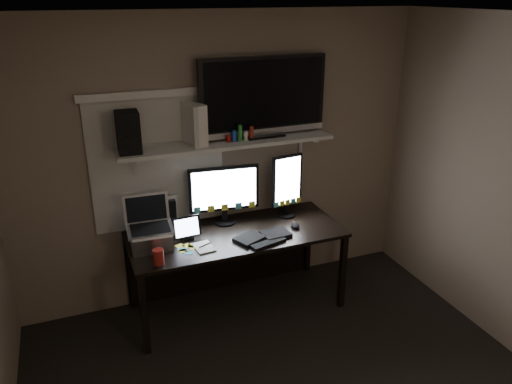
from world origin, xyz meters
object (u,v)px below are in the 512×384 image
desk (232,245)px  monitor_landscape (224,195)px  mouse (295,225)px  laptop (150,225)px  monitor_portrait (287,186)px  keyboard (263,236)px  tv (263,97)px  game_console (194,124)px  tablet (186,228)px  cup (158,257)px  speaker (128,132)px

desk → monitor_landscape: size_ratio=2.96×
mouse → laptop: (-1.22, 0.09, 0.18)m
desk → monitor_portrait: (0.54, 0.04, 0.47)m
keyboard → tv: bearing=53.5°
monitor_portrait → keyboard: size_ratio=1.24×
tv → game_console: size_ratio=3.36×
mouse → monitor_portrait: bearing=93.6°
tv → game_console: tv is taller
keyboard → laptop: 0.92m
monitor_landscape → tablet: bearing=-147.9°
tablet → game_console: game_console is taller
monitor_landscape → mouse: (0.53, -0.31, -0.25)m
tv → laptop: bearing=-168.9°
mouse → cup: cup is taller
monitor_portrait → speaker: 1.46m
laptop → tv: 1.39m
monitor_landscape → mouse: bearing=-24.1°
monitor_landscape → tv: tv is taller
monitor_landscape → game_console: (-0.23, -0.00, 0.65)m
laptop → tv: bearing=15.6°
tv → speaker: size_ratio=3.53×
speaker → tv: bearing=5.4°
monitor_landscape → speaker: (-0.76, -0.04, 0.64)m
laptop → keyboard: bearing=-8.0°
tablet → mouse: bearing=-11.3°
game_console → cup: bearing=-147.5°
cup → game_console: 1.09m
desk → keyboard: bearing=-59.3°
monitor_landscape → laptop: size_ratio=1.51×
keyboard → cup: (-0.88, -0.11, 0.05)m
keyboard → cup: cup is taller
monitor_landscape → laptop: 0.72m
mouse → speaker: speaker is taller
desk → tv: tv is taller
mouse → tablet: bearing=-177.3°
cup → speaker: (-0.08, 0.46, 0.85)m
tablet → monitor_portrait: bearing=3.8°
cup → speaker: speaker is taller
cup → tv: (1.04, 0.51, 1.02)m
monitor_portrait → game_console: 1.01m
monitor_portrait → tv: bearing=152.3°
mouse → tablet: size_ratio=0.49×
game_console → monitor_portrait: bearing=-20.2°
tablet → speaker: speaker is taller
cup → tv: size_ratio=0.11×
tablet → cup: bearing=-136.6°
monitor_landscape → keyboard: 0.51m
monitor_landscape → game_console: bearing=-173.2°
cup → keyboard: bearing=7.0°
desk → monitor_portrait: monitor_portrait is taller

